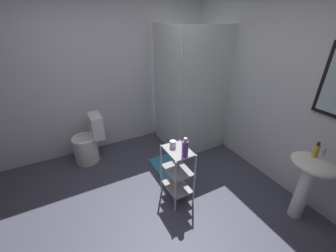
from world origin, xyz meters
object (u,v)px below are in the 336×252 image
Objects in this scene: hand_soap_bottle at (316,151)px; bath_mat at (167,166)px; rinse_cup at (173,144)px; toilet at (89,143)px; pedestal_sink at (309,177)px; storage_cart at (177,171)px; conditioner_bottle_purple at (185,148)px; shower_stall at (187,121)px.

hand_soap_bottle is 1.95m from bath_mat.
bath_mat is at bearing 158.86° from rinse_cup.
hand_soap_bottle is at bearing 41.42° from toilet.
storage_cart is at bearing -128.80° from pedestal_sink.
toilet is 1.29m from bath_mat.
toilet is at bearing -150.98° from conditioner_bottle_purple.
rinse_cup is (-0.93, -1.16, -0.10)m from hand_soap_bottle.
conditioner_bottle_purple reaches higher than bath_mat.
rinse_cup is (0.98, -0.83, 0.32)m from shower_stall.
shower_stall reaches higher than hand_soap_bottle.
shower_stall is 1.33m from rinse_cup.
bath_mat is (0.76, 1.00, -0.31)m from toilet.
conditioner_bottle_purple reaches higher than pedestal_sink.
toilet is 3.01m from hand_soap_bottle.
hand_soap_bottle is at bearing 53.06° from storage_cart.
shower_stall is at bearing 146.29° from conditioner_bottle_purple.
toilet is 1.59m from rinse_cup.
shower_stall is 1.98m from pedestal_sink.
shower_stall is at bearing 79.37° from toilet.
hand_soap_bottle is 1.34m from conditioner_bottle_purple.
conditioner_bottle_purple is (0.13, 0.01, 0.40)m from storage_cart.
pedestal_sink is 1.43m from storage_cart.
conditioner_bottle_purple is at bearing -122.63° from hand_soap_bottle.
conditioner_bottle_purple is 0.38× the size of bath_mat.
pedestal_sink is at bearing 49.50° from rinse_cup.
toilet reaches higher than bath_mat.
hand_soap_bottle reaches higher than conditioner_bottle_purple.
hand_soap_bottle is at bearing 57.37° from conditioner_bottle_purple.
shower_stall is 1.33m from storage_cart.
shower_stall reaches higher than pedestal_sink.
storage_cart is (1.37, 0.82, 0.12)m from toilet.
bath_mat is at bearing -146.81° from hand_soap_bottle.
bath_mat is (0.45, -0.62, -0.45)m from shower_stall.
bath_mat is at bearing 163.49° from storage_cart.
storage_cart is 4.30× the size of hand_soap_bottle.
conditioner_bottle_purple is (1.19, -0.80, 0.38)m from shower_stall.
hand_soap_bottle is 0.29× the size of bath_mat.
shower_stall reaches higher than rinse_cup.
pedestal_sink is 0.31m from hand_soap_bottle.
rinse_cup is at bearing -161.87° from storage_cart.
conditioner_bottle_purple is (1.50, 0.83, 0.52)m from toilet.
toilet is at bearing -138.58° from hand_soap_bottle.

